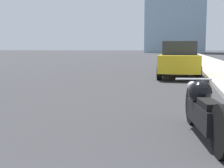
% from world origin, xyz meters
% --- Properties ---
extents(sidewalk, '(2.80, 240.00, 0.15)m').
position_xyz_m(sidewalk, '(5.03, 40.00, 0.07)').
color(sidewalk, '#9E998E').
rests_on(sidewalk, ground_plane).
extents(motorcycle, '(0.69, 2.43, 0.85)m').
position_xyz_m(motorcycle, '(2.85, 4.98, 0.42)').
color(motorcycle, black).
rests_on(motorcycle, ground_plane).
extents(parked_car_yellow, '(1.84, 3.89, 1.65)m').
position_xyz_m(parked_car_yellow, '(2.43, 14.69, 0.82)').
color(parked_car_yellow, gold).
rests_on(parked_car_yellow, ground_plane).
extents(parked_car_white, '(1.99, 4.61, 1.78)m').
position_xyz_m(parked_car_white, '(2.51, 25.30, 0.87)').
color(parked_car_white, silver).
rests_on(parked_car_white, ground_plane).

